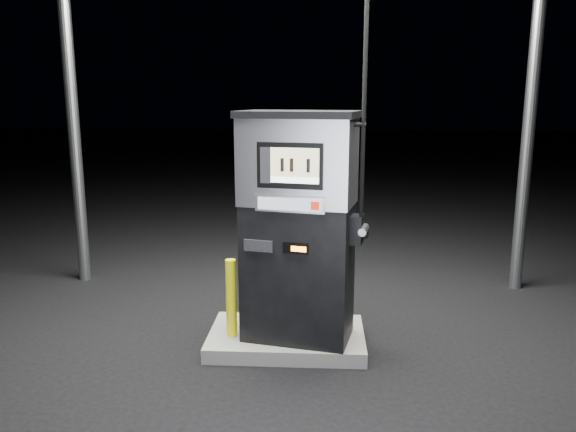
{
  "coord_description": "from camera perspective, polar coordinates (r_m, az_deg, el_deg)",
  "views": [
    {
      "loc": [
        0.33,
        -5.45,
        2.54
      ],
      "look_at": [
        0.01,
        0.0,
        1.38
      ],
      "focal_mm": 35.0,
      "sensor_mm": 36.0,
      "label": 1
    }
  ],
  "objects": [
    {
      "name": "bollard_right",
      "position": [
        5.72,
        5.37,
        -8.46
      ],
      "size": [
        0.12,
        0.12,
        0.8
      ],
      "primitive_type": "cylinder",
      "rotation": [
        0.0,
        0.0,
        -0.12
      ],
      "color": "#FFFD0E",
      "rests_on": "pump_island"
    },
    {
      "name": "pump_island",
      "position": [
        5.99,
        -0.13,
        -12.3
      ],
      "size": [
        1.6,
        1.0,
        0.15
      ],
      "primitive_type": "cube",
      "color": "slate",
      "rests_on": "ground"
    },
    {
      "name": "fuel_dispenser",
      "position": [
        5.49,
        1.09,
        -0.93
      ],
      "size": [
        1.31,
        0.89,
        4.7
      ],
      "rotation": [
        0.0,
        0.0,
        -0.21
      ],
      "color": "black",
      "rests_on": "pump_island"
    },
    {
      "name": "ground",
      "position": [
        6.03,
        -0.13,
        -12.95
      ],
      "size": [
        80.0,
        80.0,
        0.0
      ],
      "primitive_type": "plane",
      "color": "black",
      "rests_on": "ground"
    },
    {
      "name": "bollard_left",
      "position": [
        5.76,
        -5.79,
        -8.29
      ],
      "size": [
        0.12,
        0.12,
        0.8
      ],
      "primitive_type": "cylinder",
      "rotation": [
        0.0,
        0.0,
        0.18
      ],
      "color": "#FFFD0E",
      "rests_on": "pump_island"
    }
  ]
}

